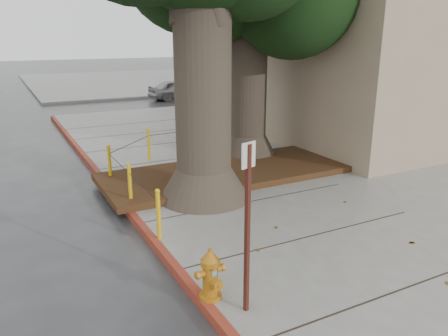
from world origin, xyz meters
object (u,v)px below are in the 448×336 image
object	(u,v)px
fire_hydrant	(210,274)
car_red	(242,88)
car_silver	(178,89)
signpost	(247,220)

from	to	relation	value
fire_hydrant	car_red	world-z (taller)	car_red
car_silver	car_red	size ratio (longest dim) A/B	0.88
signpost	fire_hydrant	bearing A→B (deg)	105.76
car_silver	car_red	bearing A→B (deg)	-119.11
fire_hydrant	signpost	bearing A→B (deg)	-63.62
signpost	car_red	xyz separation A→B (m)	(10.54, 18.48, -0.80)
signpost	car_red	distance (m)	21.29
fire_hydrant	car_silver	size ratio (longest dim) A/B	0.22
fire_hydrant	car_red	xyz separation A→B (m)	(10.83, 18.01, 0.13)
fire_hydrant	car_red	bearing A→B (deg)	53.39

